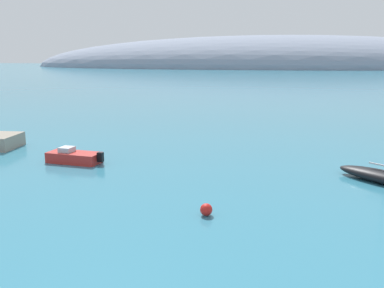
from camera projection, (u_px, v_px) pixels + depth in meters
distant_ridge at (282, 67)px, 242.39m from camera, size 283.42×87.04×35.03m
motorboat_red_alongside_breakwater at (74, 157)px, 34.57m from camera, size 4.85×2.55×1.24m
mooring_buoy_red at (206, 210)px, 23.43m from camera, size 0.68×0.68×0.68m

